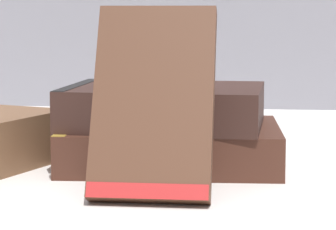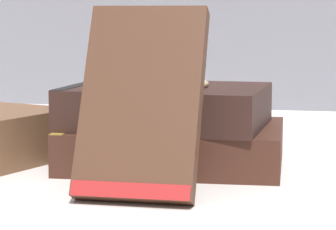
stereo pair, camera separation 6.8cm
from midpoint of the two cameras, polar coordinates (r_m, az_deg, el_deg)
The scene contains 6 objects.
ground_plane at distance 0.73m, azimuth -2.10°, elevation -4.07°, with size 3.00×3.00×0.00m, color silver.
book_flat_bottom at distance 0.76m, azimuth 2.65°, elevation -2.20°, with size 0.21×0.17×0.04m.
book_flat_top at distance 0.75m, azimuth 2.11°, elevation 0.63°, with size 0.19×0.14×0.04m.
book_leaning_front at distance 0.62m, azimuth 1.15°, elevation 0.48°, with size 0.09×0.08×0.15m.
pocket_watch at distance 0.74m, azimuth 3.67°, elevation 2.25°, with size 0.05×0.05×0.01m.
reading_glasses at distance 0.89m, azimuth 0.80°, elevation -1.92°, with size 0.10×0.05×0.00m.
Camera 2 is at (0.21, -0.69, 0.15)m, focal length 85.00 mm.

